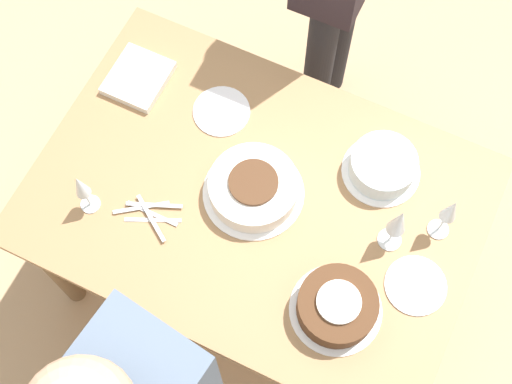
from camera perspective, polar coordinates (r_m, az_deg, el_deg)
The scene contains 12 objects.
ground_plane at distance 2.85m, azimuth 0.00°, elevation -6.25°, with size 12.00×12.00×0.00m, color tan.
dining_table at distance 2.26m, azimuth 0.00°, elevation -1.66°, with size 1.34×0.92×0.75m.
cake_center_white at distance 2.12m, azimuth -0.21°, elevation 0.32°, with size 0.31×0.31×0.09m.
cake_front_chocolate at distance 2.01m, azimuth 6.50°, elevation -9.07°, with size 0.26×0.26×0.10m.
cake_back_decorated at distance 2.18m, azimuth 10.10°, elevation 2.05°, with size 0.24×0.24×0.08m.
wine_glass_near at distance 2.00m, azimuth 11.32°, elevation -2.41°, with size 0.07×0.07×0.22m.
wine_glass_far at distance 2.05m, azimuth 15.27°, elevation -1.53°, with size 0.06×0.06×0.21m.
wine_glass_extra at distance 2.08m, azimuth -13.83°, elevation 0.36°, with size 0.06×0.06×0.19m.
dessert_plate_left at distance 2.28m, azimuth -2.77°, elevation 6.47°, with size 0.18×0.18×0.01m.
dessert_plate_right at distance 2.11m, azimuth 12.65°, elevation -7.31°, with size 0.18×0.18×0.01m.
fork_pile at distance 2.15m, azimuth -8.45°, elevation -1.66°, with size 0.20×0.13×0.01m.
napkin_stack at distance 2.36m, azimuth -9.40°, elevation 9.00°, with size 0.18×0.20×0.03m.
Camera 1 is at (0.35, -0.74, 2.73)m, focal length 50.00 mm.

